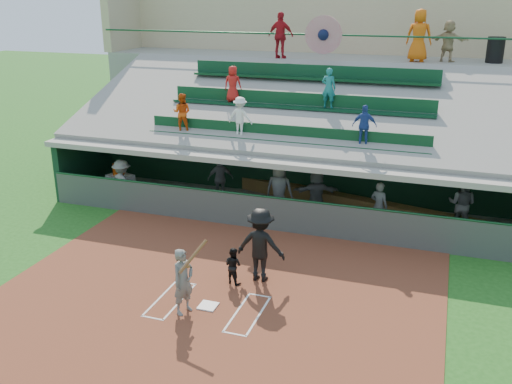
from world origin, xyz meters
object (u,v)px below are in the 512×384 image
(home_plate, at_px, (208,306))
(batter_at_plate, at_px, (183,281))
(white_table, at_px, (121,185))
(trash_bin, at_px, (495,50))
(catcher, at_px, (233,265))
(water_cooler, at_px, (118,169))

(home_plate, distance_m, batter_at_plate, 1.00)
(white_table, bearing_deg, trash_bin, 46.37)
(home_plate, relative_size, white_table, 0.48)
(catcher, height_order, white_table, catcher)
(home_plate, distance_m, water_cooler, 9.00)
(batter_at_plate, bearing_deg, catcher, 71.48)
(batter_at_plate, bearing_deg, water_cooler, 131.04)
(home_plate, distance_m, catcher, 1.42)
(catcher, height_order, water_cooler, water_cooler)
(home_plate, height_order, batter_at_plate, batter_at_plate)
(home_plate, xyz_separation_m, white_table, (-6.23, 6.31, 0.40))
(home_plate, xyz_separation_m, batter_at_plate, (-0.43, -0.40, 0.81))
(home_plate, bearing_deg, trash_bin, 63.96)
(batter_at_plate, relative_size, white_table, 2.19)
(batter_at_plate, bearing_deg, trash_bin, 63.20)
(home_plate, height_order, trash_bin, trash_bin)
(catcher, relative_size, white_table, 1.11)
(home_plate, xyz_separation_m, catcher, (0.15, 1.32, 0.48))
(water_cooler, distance_m, trash_bin, 15.14)
(catcher, height_order, trash_bin, trash_bin)
(white_table, distance_m, trash_bin, 15.26)
(trash_bin, bearing_deg, catcher, -117.91)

